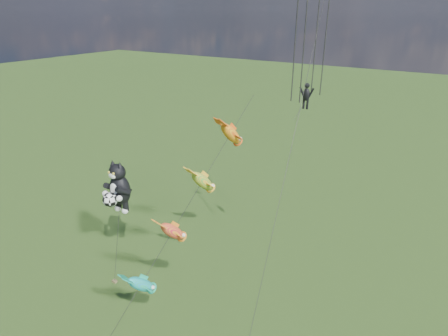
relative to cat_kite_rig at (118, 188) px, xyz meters
The scene contains 4 objects.
ground 11.63m from the cat_kite_rig, 95.73° to the right, with size 300.00×300.00×0.00m, color #19380E.
cat_kite_rig is the anchor object (origin of this frame).
fish_windsock_rig 8.59m from the cat_kite_rig, ahead, with size 3.93×15.56×16.23m.
parafoil_rig 18.37m from the cat_kite_rig, 18.29° to the left, with size 3.33×17.30×25.59m.
Camera 1 is at (24.25, -11.45, 22.37)m, focal length 30.00 mm.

